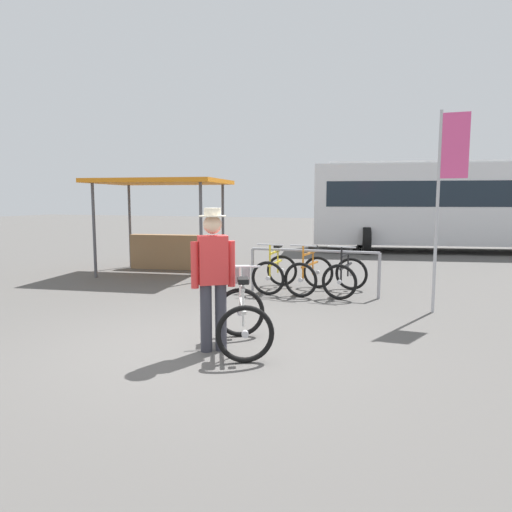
# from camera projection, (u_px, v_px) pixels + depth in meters

# --- Properties ---
(ground_plane) EXTENTS (80.00, 80.00, 0.00)m
(ground_plane) POSITION_uv_depth(u_px,v_px,m) (198.00, 349.00, 5.76)
(ground_plane) COLOR #514F4C
(bike_rack_rail) EXTENTS (2.51, 0.15, 0.88)m
(bike_rack_rail) POSITION_uv_depth(u_px,v_px,m) (313.00, 262.00, 8.96)
(bike_rack_rail) COLOR #99999E
(bike_rack_rail) RESTS_ON ground
(racked_bike_yellow) EXTENTS (0.69, 1.13, 0.98)m
(racked_bike_yellow) POSITION_uv_depth(u_px,v_px,m) (275.00, 272.00, 9.40)
(racked_bike_yellow) COLOR black
(racked_bike_yellow) RESTS_ON ground
(racked_bike_orange) EXTENTS (0.77, 1.15, 0.97)m
(racked_bike_orange) POSITION_uv_depth(u_px,v_px,m) (310.00, 274.00, 9.19)
(racked_bike_orange) COLOR black
(racked_bike_orange) RESTS_ON ground
(racked_bike_black) EXTENTS (0.73, 1.14, 0.97)m
(racked_bike_black) POSITION_uv_depth(u_px,v_px,m) (346.00, 276.00, 8.98)
(racked_bike_black) COLOR black
(racked_bike_black) RESTS_ON ground
(featured_bicycle) EXTENTS (1.06, 1.26, 0.97)m
(featured_bicycle) POSITION_uv_depth(u_px,v_px,m) (242.00, 311.00, 5.81)
(featured_bicycle) COLOR black
(featured_bicycle) RESTS_ON ground
(person_with_featured_bike) EXTENTS (0.45, 0.37, 1.72)m
(person_with_featured_bike) POSITION_uv_depth(u_px,v_px,m) (213.00, 273.00, 5.58)
(person_with_featured_bike) COLOR #383842
(person_with_featured_bike) RESTS_ON ground
(bus_distant) EXTENTS (10.30, 4.69, 3.08)m
(bus_distant) POSITION_uv_depth(u_px,v_px,m) (460.00, 202.00, 16.24)
(bus_distant) COLOR silver
(bus_distant) RESTS_ON ground
(market_stall) EXTENTS (3.40, 2.73, 2.30)m
(market_stall) POSITION_uv_depth(u_px,v_px,m) (167.00, 216.00, 11.79)
(market_stall) COLOR #4C4C51
(market_stall) RESTS_ON ground
(banner_flag) EXTENTS (0.45, 0.05, 3.20)m
(banner_flag) POSITION_uv_depth(u_px,v_px,m) (448.00, 173.00, 7.31)
(banner_flag) COLOR #B2B2B7
(banner_flag) RESTS_ON ground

